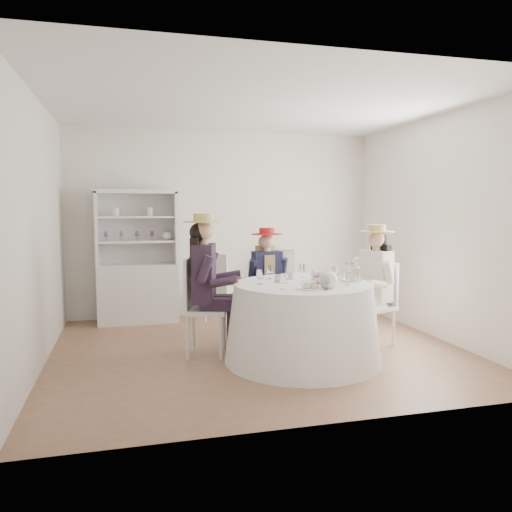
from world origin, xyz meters
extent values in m
plane|color=brown|center=(0.00, 0.00, 0.00)|extent=(4.50, 4.50, 0.00)
plane|color=white|center=(0.00, 0.00, 2.70)|extent=(4.50, 4.50, 0.00)
plane|color=silver|center=(0.00, 2.00, 1.35)|extent=(4.50, 0.00, 4.50)
plane|color=silver|center=(0.00, -2.00, 1.35)|extent=(4.50, 0.00, 4.50)
plane|color=silver|center=(-2.25, 0.00, 1.35)|extent=(0.00, 4.50, 4.50)
plane|color=silver|center=(2.25, 0.00, 1.35)|extent=(0.00, 4.50, 4.50)
cone|color=white|center=(0.34, -0.51, 0.40)|extent=(1.62, 1.62, 0.80)
cylinder|color=white|center=(0.34, -0.51, 0.81)|extent=(1.42, 1.42, 0.02)
cube|color=silver|center=(-1.27, 1.70, 0.41)|extent=(1.14, 0.60, 0.81)
cube|color=silver|center=(-1.27, 1.88, 1.31)|extent=(1.07, 0.23, 0.99)
cube|color=silver|center=(-1.27, 1.70, 1.80)|extent=(1.14, 0.60, 0.05)
cube|color=silver|center=(-1.79, 1.70, 1.31)|extent=(0.11, 0.41, 0.99)
cube|color=silver|center=(-0.75, 1.70, 1.31)|extent=(0.11, 0.41, 0.99)
cube|color=silver|center=(-1.27, 1.70, 1.13)|extent=(1.06, 0.54, 0.03)
cube|color=silver|center=(-1.27, 1.70, 1.46)|extent=(1.06, 0.54, 0.03)
sphere|color=white|center=(-0.86, 1.70, 1.20)|extent=(0.13, 0.13, 0.13)
cube|color=silver|center=(0.84, 1.69, 0.32)|extent=(0.47, 0.47, 0.64)
cylinder|color=black|center=(0.84, 1.69, 0.80)|extent=(0.35, 0.35, 0.32)
cube|color=silver|center=(-0.59, -0.05, 0.49)|extent=(0.54, 0.54, 0.04)
cylinder|color=silver|center=(-0.47, -0.26, 0.24)|extent=(0.04, 0.04, 0.48)
cylinder|color=silver|center=(-0.38, 0.07, 0.24)|extent=(0.04, 0.04, 0.48)
cylinder|color=silver|center=(-0.81, -0.16, 0.24)|extent=(0.04, 0.04, 0.48)
cylinder|color=silver|center=(-0.71, 0.17, 0.24)|extent=(0.04, 0.04, 0.48)
cube|color=silver|center=(-0.78, 0.01, 0.78)|extent=(0.15, 0.41, 0.54)
cube|color=black|center=(-0.61, -0.04, 0.89)|extent=(0.32, 0.44, 0.63)
cube|color=black|center=(-0.49, -0.18, 0.58)|extent=(0.39, 0.24, 0.13)
cylinder|color=black|center=(-0.35, -0.22, 0.25)|extent=(0.11, 0.11, 0.50)
cylinder|color=black|center=(-0.63, -0.27, 0.97)|extent=(0.21, 0.15, 0.30)
cube|color=black|center=(-0.44, 0.01, 0.58)|extent=(0.39, 0.24, 0.13)
cylinder|color=black|center=(-0.29, -0.03, 0.25)|extent=(0.11, 0.11, 0.50)
cylinder|color=black|center=(-0.51, 0.16, 0.97)|extent=(0.21, 0.15, 0.30)
cylinder|color=#D8A889|center=(-0.61, -0.04, 1.23)|extent=(0.10, 0.10, 0.09)
sphere|color=#D8A889|center=(-0.61, -0.04, 1.35)|extent=(0.21, 0.21, 0.21)
sphere|color=black|center=(-0.66, -0.02, 1.33)|extent=(0.21, 0.21, 0.21)
cube|color=black|center=(-0.70, -0.01, 1.08)|extent=(0.16, 0.27, 0.41)
cylinder|color=tan|center=(-0.61, -0.04, 1.45)|extent=(0.43, 0.43, 0.01)
cylinder|color=tan|center=(-0.61, -0.04, 1.49)|extent=(0.22, 0.22, 0.09)
cube|color=silver|center=(0.26, 0.53, 0.43)|extent=(0.41, 0.41, 0.04)
cylinder|color=silver|center=(0.12, 0.37, 0.21)|extent=(0.03, 0.03, 0.42)
cylinder|color=silver|center=(0.42, 0.39, 0.21)|extent=(0.03, 0.03, 0.42)
cylinder|color=silver|center=(0.09, 0.67, 0.21)|extent=(0.03, 0.03, 0.42)
cylinder|color=silver|center=(0.40, 0.70, 0.21)|extent=(0.03, 0.03, 0.42)
cube|color=silver|center=(0.24, 0.70, 0.69)|extent=(0.36, 0.06, 0.48)
cube|color=#1A1C35|center=(0.25, 0.55, 0.78)|extent=(0.36, 0.22, 0.55)
cube|color=tan|center=(0.25, 0.55, 0.78)|extent=(0.15, 0.22, 0.48)
cube|color=#1A1C35|center=(0.18, 0.41, 0.51)|extent=(0.15, 0.33, 0.11)
cylinder|color=#1A1C35|center=(0.19, 0.28, 0.22)|extent=(0.10, 0.10, 0.44)
cylinder|color=#1A1C35|center=(0.06, 0.50, 0.85)|extent=(0.10, 0.17, 0.26)
cube|color=#1A1C35|center=(0.35, 0.43, 0.51)|extent=(0.15, 0.33, 0.11)
cylinder|color=#1A1C35|center=(0.36, 0.29, 0.22)|extent=(0.10, 0.10, 0.44)
cylinder|color=#1A1C35|center=(0.45, 0.53, 0.85)|extent=(0.10, 0.17, 0.26)
cylinder|color=#D8A889|center=(0.25, 0.55, 1.08)|extent=(0.09, 0.09, 0.08)
sphere|color=#D8A889|center=(0.25, 0.55, 1.18)|extent=(0.18, 0.18, 0.18)
sphere|color=tan|center=(0.25, 0.59, 1.17)|extent=(0.18, 0.18, 0.18)
cube|color=tan|center=(0.25, 0.63, 0.94)|extent=(0.23, 0.09, 0.36)
cylinder|color=#B41B1D|center=(0.25, 0.55, 1.27)|extent=(0.38, 0.38, 0.01)
cylinder|color=#B41B1D|center=(0.25, 0.55, 1.31)|extent=(0.19, 0.19, 0.08)
cube|color=silver|center=(1.33, -0.18, 0.45)|extent=(0.51, 0.51, 0.04)
cylinder|color=silver|center=(1.13, -0.09, 0.22)|extent=(0.04, 0.04, 0.44)
cylinder|color=silver|center=(1.24, -0.38, 0.22)|extent=(0.04, 0.04, 0.44)
cylinder|color=silver|center=(1.42, 0.03, 0.22)|extent=(0.04, 0.04, 0.44)
cylinder|color=silver|center=(1.54, -0.27, 0.22)|extent=(0.04, 0.04, 0.44)
cube|color=silver|center=(1.50, -0.11, 0.72)|extent=(0.16, 0.36, 0.50)
cube|color=white|center=(1.35, -0.17, 0.81)|extent=(0.31, 0.40, 0.58)
cube|color=white|center=(1.19, -0.14, 0.53)|extent=(0.36, 0.24, 0.12)
cylinder|color=white|center=(1.06, -0.19, 0.23)|extent=(0.10, 0.10, 0.46)
cylinder|color=white|center=(1.24, 0.01, 0.88)|extent=(0.19, 0.14, 0.27)
cube|color=white|center=(1.25, -0.30, 0.53)|extent=(0.36, 0.24, 0.12)
cylinder|color=white|center=(1.12, -0.35, 0.23)|extent=(0.10, 0.10, 0.46)
cylinder|color=white|center=(1.39, -0.38, 0.88)|extent=(0.19, 0.14, 0.27)
cylinder|color=#D8A889|center=(1.35, -0.17, 1.12)|extent=(0.09, 0.09, 0.08)
sphere|color=#D8A889|center=(1.35, -0.17, 1.23)|extent=(0.19, 0.19, 0.19)
sphere|color=black|center=(1.39, -0.15, 1.22)|extent=(0.19, 0.19, 0.19)
cube|color=black|center=(1.42, -0.14, 0.98)|extent=(0.16, 0.25, 0.38)
cylinder|color=tan|center=(1.35, -0.17, 1.32)|extent=(0.40, 0.40, 0.01)
cylinder|color=tan|center=(1.35, -0.17, 1.36)|extent=(0.20, 0.20, 0.08)
cube|color=silver|center=(-0.15, 1.49, 0.45)|extent=(0.56, 0.56, 0.04)
cylinder|color=silver|center=(0.07, 1.52, 0.22)|extent=(0.04, 0.04, 0.44)
cylinder|color=silver|center=(-0.18, 1.71, 0.22)|extent=(0.04, 0.04, 0.44)
cylinder|color=silver|center=(-0.12, 1.26, 0.22)|extent=(0.04, 0.04, 0.44)
cylinder|color=silver|center=(-0.37, 1.45, 0.22)|extent=(0.04, 0.04, 0.44)
cube|color=silver|center=(-0.26, 1.34, 0.72)|extent=(0.32, 0.25, 0.50)
imported|color=white|center=(0.11, -0.38, 0.85)|extent=(0.10, 0.10, 0.07)
imported|color=white|center=(0.31, -0.21, 0.85)|extent=(0.09, 0.09, 0.07)
imported|color=white|center=(0.55, -0.31, 0.85)|extent=(0.11, 0.11, 0.06)
imported|color=white|center=(0.54, -0.54, 0.84)|extent=(0.22, 0.22, 0.05)
sphere|color=pink|center=(0.62, -0.53, 0.90)|extent=(0.07, 0.07, 0.07)
sphere|color=white|center=(0.60, -0.49, 0.90)|extent=(0.07, 0.07, 0.07)
sphere|color=pink|center=(0.55, -0.47, 0.90)|extent=(0.07, 0.07, 0.07)
sphere|color=white|center=(0.51, -0.51, 0.90)|extent=(0.07, 0.07, 0.07)
sphere|color=pink|center=(0.51, -0.55, 0.90)|extent=(0.07, 0.07, 0.07)
sphere|color=white|center=(0.55, -0.59, 0.90)|extent=(0.07, 0.07, 0.07)
sphere|color=pink|center=(0.60, -0.57, 0.90)|extent=(0.07, 0.07, 0.07)
sphere|color=white|center=(0.47, -0.86, 0.90)|extent=(0.18, 0.18, 0.18)
cylinder|color=white|center=(0.58, -0.86, 0.91)|extent=(0.11, 0.03, 0.09)
cylinder|color=white|center=(0.47, -0.86, 0.99)|extent=(0.04, 0.04, 0.02)
cylinder|color=white|center=(0.29, -0.87, 0.82)|extent=(0.26, 0.26, 0.01)
cube|color=beige|center=(0.24, -0.89, 0.85)|extent=(0.06, 0.04, 0.03)
cube|color=beige|center=(0.29, -0.87, 0.86)|extent=(0.07, 0.05, 0.03)
cube|color=beige|center=(0.34, -0.85, 0.85)|extent=(0.07, 0.07, 0.03)
cube|color=beige|center=(0.27, -0.83, 0.86)|extent=(0.07, 0.07, 0.03)
cube|color=beige|center=(0.32, -0.91, 0.85)|extent=(0.07, 0.07, 0.03)
cylinder|color=white|center=(0.88, -0.52, 0.82)|extent=(0.23, 0.23, 0.01)
cylinder|color=white|center=(0.88, -0.52, 0.89)|extent=(0.02, 0.02, 0.15)
cylinder|color=white|center=(0.88, -0.52, 0.97)|extent=(0.17, 0.17, 0.01)
camera|label=1|loc=(-1.40, -5.30, 1.61)|focal=35.00mm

